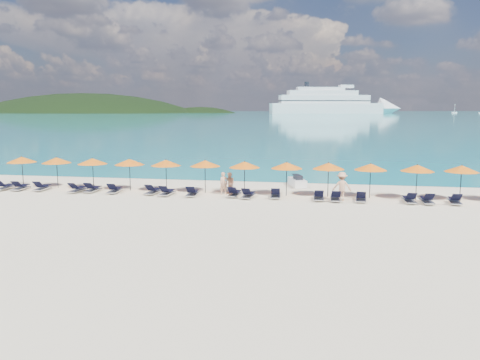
# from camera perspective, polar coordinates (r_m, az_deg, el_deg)

# --- Properties ---
(ground) EXTENTS (1400.00, 1400.00, 0.00)m
(ground) POSITION_cam_1_polar(r_m,az_deg,el_deg) (27.07, -1.10, -3.46)
(ground) COLOR beige
(sea) EXTENTS (1600.00, 1300.00, 0.01)m
(sea) POSITION_cam_1_polar(r_m,az_deg,el_deg) (686.01, 9.67, 8.12)
(sea) COLOR #1FA9B2
(sea) RESTS_ON ground
(headland_main) EXTENTS (374.00, 242.00, 126.50)m
(headland_main) POSITION_cam_1_polar(r_m,az_deg,el_deg) (644.45, -18.34, 4.39)
(headland_main) COLOR black
(headland_main) RESTS_ON ground
(headland_small) EXTENTS (162.00, 126.00, 85.50)m
(headland_small) POSITION_cam_1_polar(r_m,az_deg,el_deg) (607.51, -4.84, 4.85)
(headland_small) COLOR black
(headland_small) RESTS_ON ground
(cruise_ship) EXTENTS (150.51, 61.87, 41.61)m
(cruise_ship) POSITION_cam_1_polar(r_m,az_deg,el_deg) (542.65, 11.81, 9.08)
(cruise_ship) COLOR silver
(cruise_ship) RESTS_ON ground
(sailboat_far) EXTENTS (6.21, 2.07, 11.38)m
(sailboat_far) POSITION_cam_1_polar(r_m,az_deg,el_deg) (635.77, 24.67, 7.52)
(sailboat_far) COLOR silver
(sailboat_far) RESTS_ON ground
(jetski) EXTENTS (1.56, 2.53, 0.84)m
(jetski) POSITION_cam_1_polar(r_m,az_deg,el_deg) (34.78, 6.99, -0.22)
(jetski) COLOR white
(jetski) RESTS_ON ground
(beachgoer_a) EXTENTS (0.66, 0.60, 1.51)m
(beachgoer_a) POSITION_cam_1_polar(r_m,az_deg,el_deg) (31.23, -2.01, -0.41)
(beachgoer_a) COLOR tan
(beachgoer_a) RESTS_ON ground
(beachgoer_b) EXTENTS (0.82, 0.75, 1.46)m
(beachgoer_b) POSITION_cam_1_polar(r_m,az_deg,el_deg) (31.43, -1.25, -0.40)
(beachgoer_b) COLOR tan
(beachgoer_b) RESTS_ON ground
(beachgoer_c) EXTENTS (1.20, 0.63, 1.80)m
(beachgoer_c) POSITION_cam_1_polar(r_m,az_deg,el_deg) (29.87, 12.31, -0.75)
(beachgoer_c) COLOR tan
(beachgoer_c) RESTS_ON ground
(umbrella_0) EXTENTS (2.10, 2.10, 2.28)m
(umbrella_0) POSITION_cam_1_polar(r_m,az_deg,el_deg) (37.67, -25.07, 2.27)
(umbrella_0) COLOR black
(umbrella_0) RESTS_ON ground
(umbrella_1) EXTENTS (2.10, 2.10, 2.28)m
(umbrella_1) POSITION_cam_1_polar(r_m,az_deg,el_deg) (36.16, -21.47, 2.25)
(umbrella_1) COLOR black
(umbrella_1) RESTS_ON ground
(umbrella_2) EXTENTS (2.10, 2.10, 2.28)m
(umbrella_2) POSITION_cam_1_polar(r_m,az_deg,el_deg) (34.69, -17.54, 2.20)
(umbrella_2) COLOR black
(umbrella_2) RESTS_ON ground
(umbrella_3) EXTENTS (2.10, 2.10, 2.28)m
(umbrella_3) POSITION_cam_1_polar(r_m,az_deg,el_deg) (33.53, -13.33, 2.16)
(umbrella_3) COLOR black
(umbrella_3) RESTS_ON ground
(umbrella_4) EXTENTS (2.10, 2.10, 2.28)m
(umbrella_4) POSITION_cam_1_polar(r_m,az_deg,el_deg) (32.52, -9.02, 2.09)
(umbrella_4) COLOR black
(umbrella_4) RESTS_ON ground
(umbrella_5) EXTENTS (2.10, 2.10, 2.28)m
(umbrella_5) POSITION_cam_1_polar(r_m,az_deg,el_deg) (31.85, -4.28, 2.03)
(umbrella_5) COLOR black
(umbrella_5) RESTS_ON ground
(umbrella_6) EXTENTS (2.10, 2.10, 2.28)m
(umbrella_6) POSITION_cam_1_polar(r_m,az_deg,el_deg) (31.07, 0.56, 1.89)
(umbrella_6) COLOR black
(umbrella_6) RESTS_ON ground
(umbrella_7) EXTENTS (2.10, 2.10, 2.28)m
(umbrella_7) POSITION_cam_1_polar(r_m,az_deg,el_deg) (30.75, 5.71, 1.78)
(umbrella_7) COLOR black
(umbrella_7) RESTS_ON ground
(umbrella_8) EXTENTS (2.10, 2.10, 2.28)m
(umbrella_8) POSITION_cam_1_polar(r_m,az_deg,el_deg) (30.85, 10.74, 1.69)
(umbrella_8) COLOR black
(umbrella_8) RESTS_ON ground
(umbrella_9) EXTENTS (2.10, 2.10, 2.28)m
(umbrella_9) POSITION_cam_1_polar(r_m,az_deg,el_deg) (30.97, 15.64, 1.55)
(umbrella_9) COLOR black
(umbrella_9) RESTS_ON ground
(umbrella_10) EXTENTS (2.10, 2.10, 2.28)m
(umbrella_10) POSITION_cam_1_polar(r_m,az_deg,el_deg) (31.29, 20.81, 1.37)
(umbrella_10) COLOR black
(umbrella_10) RESTS_ON ground
(umbrella_11) EXTENTS (2.10, 2.10, 2.28)m
(umbrella_11) POSITION_cam_1_polar(r_m,az_deg,el_deg) (32.05, 25.42, 1.25)
(umbrella_11) COLOR black
(umbrella_11) RESTS_ON ground
(lounger_0) EXTENTS (0.67, 1.72, 0.66)m
(lounger_0) POSITION_cam_1_polar(r_m,az_deg,el_deg) (37.08, -26.74, -0.71)
(lounger_0) COLOR silver
(lounger_0) RESTS_ON ground
(lounger_1) EXTENTS (0.78, 1.75, 0.66)m
(lounger_1) POSITION_cam_1_polar(r_m,az_deg,el_deg) (36.41, -25.17, -0.76)
(lounger_1) COLOR silver
(lounger_1) RESTS_ON ground
(lounger_2) EXTENTS (0.76, 1.75, 0.66)m
(lounger_2) POSITION_cam_1_polar(r_m,az_deg,el_deg) (35.65, -22.98, -0.81)
(lounger_2) COLOR silver
(lounger_2) RESTS_ON ground
(lounger_3) EXTENTS (0.71, 1.73, 0.66)m
(lounger_3) POSITION_cam_1_polar(r_m,az_deg,el_deg) (34.02, -19.19, -1.03)
(lounger_3) COLOR silver
(lounger_3) RESTS_ON ground
(lounger_4) EXTENTS (0.63, 1.70, 0.66)m
(lounger_4) POSITION_cam_1_polar(r_m,az_deg,el_deg) (33.77, -17.51, -1.02)
(lounger_4) COLOR silver
(lounger_4) RESTS_ON ground
(lounger_5) EXTENTS (0.77, 1.75, 0.66)m
(lounger_5) POSITION_cam_1_polar(r_m,az_deg,el_deg) (32.99, -15.03, -1.14)
(lounger_5) COLOR silver
(lounger_5) RESTS_ON ground
(lounger_6) EXTENTS (0.78, 1.75, 0.66)m
(lounger_6) POSITION_cam_1_polar(r_m,az_deg,el_deg) (31.98, -10.52, -1.29)
(lounger_6) COLOR silver
(lounger_6) RESTS_ON ground
(lounger_7) EXTENTS (0.71, 1.73, 0.66)m
(lounger_7) POSITION_cam_1_polar(r_m,az_deg,el_deg) (31.35, -8.89, -1.45)
(lounger_7) COLOR silver
(lounger_7) RESTS_ON ground
(lounger_8) EXTENTS (0.73, 1.74, 0.66)m
(lounger_8) POSITION_cam_1_polar(r_m,az_deg,el_deg) (30.87, -5.83, -1.54)
(lounger_8) COLOR silver
(lounger_8) RESTS_ON ground
(lounger_9) EXTENTS (0.72, 1.74, 0.66)m
(lounger_9) POSITION_cam_1_polar(r_m,az_deg,el_deg) (30.54, -0.70, -1.61)
(lounger_9) COLOR silver
(lounger_9) RESTS_ON ground
(lounger_10) EXTENTS (0.76, 1.75, 0.66)m
(lounger_10) POSITION_cam_1_polar(r_m,az_deg,el_deg) (30.05, 1.01, -1.78)
(lounger_10) COLOR silver
(lounger_10) RESTS_ON ground
(lounger_11) EXTENTS (0.77, 1.75, 0.66)m
(lounger_11) POSITION_cam_1_polar(r_m,az_deg,el_deg) (30.16, 4.35, -1.77)
(lounger_11) COLOR silver
(lounger_11) RESTS_ON ground
(lounger_12) EXTENTS (0.68, 1.72, 0.66)m
(lounger_12) POSITION_cam_1_polar(r_m,az_deg,el_deg) (29.78, 9.57, -2.00)
(lounger_12) COLOR silver
(lounger_12) RESTS_ON ground
(lounger_13) EXTENTS (0.64, 1.71, 0.66)m
(lounger_13) POSITION_cam_1_polar(r_m,az_deg,el_deg) (29.71, 11.59, -2.08)
(lounger_13) COLOR silver
(lounger_13) RESTS_ON ground
(lounger_14) EXTENTS (0.75, 1.74, 0.66)m
(lounger_14) POSITION_cam_1_polar(r_m,az_deg,el_deg) (29.86, 14.54, -2.13)
(lounger_14) COLOR silver
(lounger_14) RESTS_ON ground
(lounger_15) EXTENTS (0.69, 1.73, 0.66)m
(lounger_15) POSITION_cam_1_polar(r_m,az_deg,el_deg) (30.34, 19.93, -2.21)
(lounger_15) COLOR silver
(lounger_15) RESTS_ON ground
(lounger_16) EXTENTS (0.65, 1.71, 0.66)m
(lounger_16) POSITION_cam_1_polar(r_m,az_deg,el_deg) (30.51, 21.82, -2.25)
(lounger_16) COLOR silver
(lounger_16) RESTS_ON ground
(lounger_17) EXTENTS (0.77, 1.75, 0.66)m
(lounger_17) POSITION_cam_1_polar(r_m,az_deg,el_deg) (31.02, 24.72, -2.26)
(lounger_17) COLOR silver
(lounger_17) RESTS_ON ground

